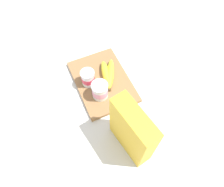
{
  "coord_description": "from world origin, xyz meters",
  "views": [
    {
      "loc": [
        -0.56,
        0.2,
        0.88
      ],
      "look_at": [
        -0.12,
        0.0,
        0.07
      ],
      "focal_mm": 34.07,
      "sensor_mm": 36.0,
      "label": 1
    }
  ],
  "objects_px": {
    "cutting_board": "(102,81)",
    "yogurt_cup_back": "(88,78)",
    "banana_bunch": "(108,74)",
    "cereal_box": "(132,132)",
    "yogurt_cup_front": "(100,91)"
  },
  "relations": [
    {
      "from": "cereal_box",
      "to": "banana_bunch",
      "type": "height_order",
      "value": "cereal_box"
    },
    {
      "from": "cutting_board",
      "to": "yogurt_cup_back",
      "type": "relative_size",
      "value": 4.23
    },
    {
      "from": "cutting_board",
      "to": "cereal_box",
      "type": "distance_m",
      "value": 0.35
    },
    {
      "from": "cutting_board",
      "to": "banana_bunch",
      "type": "xyz_separation_m",
      "value": [
        0.01,
        -0.04,
        0.03
      ]
    },
    {
      "from": "cereal_box",
      "to": "yogurt_cup_back",
      "type": "relative_size",
      "value": 3.16
    },
    {
      "from": "cereal_box",
      "to": "banana_bunch",
      "type": "xyz_separation_m",
      "value": [
        0.34,
        -0.05,
        -0.1
      ]
    },
    {
      "from": "yogurt_cup_front",
      "to": "banana_bunch",
      "type": "bearing_deg",
      "value": -42.25
    },
    {
      "from": "cutting_board",
      "to": "yogurt_cup_front",
      "type": "xyz_separation_m",
      "value": [
        -0.08,
        0.04,
        0.05
      ]
    },
    {
      "from": "cereal_box",
      "to": "yogurt_cup_back",
      "type": "bearing_deg",
      "value": 178.22
    },
    {
      "from": "cutting_board",
      "to": "yogurt_cup_back",
      "type": "distance_m",
      "value": 0.08
    },
    {
      "from": "cereal_box",
      "to": "banana_bunch",
      "type": "relative_size",
      "value": 1.53
    },
    {
      "from": "banana_bunch",
      "to": "cutting_board",
      "type": "bearing_deg",
      "value": 105.5
    },
    {
      "from": "yogurt_cup_back",
      "to": "yogurt_cup_front",
      "type": "bearing_deg",
      "value": -164.32
    },
    {
      "from": "yogurt_cup_front",
      "to": "banana_bunch",
      "type": "relative_size",
      "value": 0.5
    },
    {
      "from": "cereal_box",
      "to": "yogurt_cup_back",
      "type": "xyz_separation_m",
      "value": [
        0.34,
        0.05,
        -0.07
      ]
    }
  ]
}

